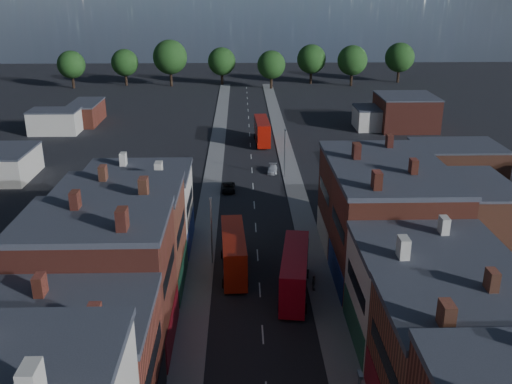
{
  "coord_description": "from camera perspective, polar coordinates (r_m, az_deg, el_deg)",
  "views": [
    {
      "loc": [
        -1.8,
        -28.02,
        30.15
      ],
      "look_at": [
        0.0,
        38.71,
        5.43
      ],
      "focal_mm": 40.0,
      "sensor_mm": 36.0,
      "label": 1
    }
  ],
  "objects": [
    {
      "name": "car_2",
      "position": [
        87.06,
        -2.77,
        0.45
      ],
      "size": [
        2.03,
        4.28,
        1.18
      ],
      "primitive_type": "imported",
      "rotation": [
        0.0,
        0.0,
        0.02
      ],
      "color": "black",
      "rests_on": "ground"
    },
    {
      "name": "ped_3",
      "position": [
        59.79,
        5.79,
        -9.04
      ],
      "size": [
        0.49,
        0.98,
        1.63
      ],
      "primitive_type": "imported",
      "rotation": [
        0.0,
        0.0,
        1.51
      ],
      "color": "#605852",
      "rests_on": "pavement_east"
    },
    {
      "name": "bus_1",
      "position": [
        58.37,
        3.89,
        -7.97
      ],
      "size": [
        3.94,
        11.11,
        4.69
      ],
      "rotation": [
        0.0,
        0.0,
        -0.14
      ],
      "color": "red",
      "rests_on": "ground"
    },
    {
      "name": "car_3",
      "position": [
        95.68,
        1.66,
        2.3
      ],
      "size": [
        1.95,
        4.0,
        1.12
      ],
      "primitive_type": "imported",
      "rotation": [
        0.0,
        0.0,
        -0.1
      ],
      "color": "white",
      "rests_on": "ground"
    },
    {
      "name": "lamp_post_3",
      "position": [
        91.89,
        2.89,
        4.22
      ],
      "size": [
        0.25,
        0.7,
        8.12
      ],
      "color": "slate",
      "rests_on": "ground"
    },
    {
      "name": "lamp_post_2",
      "position": [
        63.44,
        -4.49,
        -3.39
      ],
      "size": [
        0.25,
        0.7,
        8.12
      ],
      "color": "slate",
      "rests_on": "ground"
    },
    {
      "name": "pavement_east",
      "position": [
        84.03,
        4.23,
        -0.72
      ],
      "size": [
        3.0,
        200.0,
        0.12
      ],
      "primitive_type": "cube",
      "color": "gray",
      "rests_on": "ground"
    },
    {
      "name": "bus_2",
      "position": [
        112.78,
        0.61,
        6.15
      ],
      "size": [
        3.1,
        11.04,
        4.73
      ],
      "rotation": [
        0.0,
        0.0,
        0.04
      ],
      "color": "#9D1106",
      "rests_on": "ground"
    },
    {
      "name": "pavement_west",
      "position": [
        83.75,
        -4.66,
        -0.81
      ],
      "size": [
        3.0,
        200.0,
        0.12
      ],
      "primitive_type": "cube",
      "color": "gray",
      "rests_on": "ground"
    },
    {
      "name": "bus_0",
      "position": [
        62.51,
        -2.26,
        -5.97
      ],
      "size": [
        3.11,
        10.75,
        4.59
      ],
      "rotation": [
        0.0,
        0.0,
        0.05
      ],
      "color": "#A61C09",
      "rests_on": "ground"
    }
  ]
}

